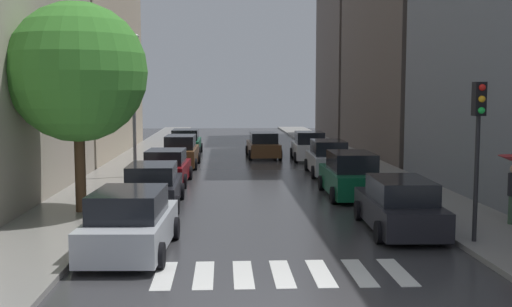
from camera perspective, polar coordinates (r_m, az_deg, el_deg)
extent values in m
cube|color=#333336|center=(35.33, -0.87, -1.10)|extent=(28.00, 72.00, 0.04)
cube|color=gray|center=(35.66, -11.37, -0.99)|extent=(3.00, 72.00, 0.15)
cube|color=gray|center=(36.15, 9.48, -0.87)|extent=(3.00, 72.00, 0.15)
cube|color=silver|center=(14.45, -8.50, -11.14)|extent=(0.45, 2.20, 0.01)
cube|color=silver|center=(14.39, -4.86, -11.16)|extent=(0.45, 2.20, 0.01)
cube|color=silver|center=(14.39, -1.21, -11.14)|extent=(0.45, 2.20, 0.01)
cube|color=silver|center=(14.45, 2.43, -11.08)|extent=(0.45, 2.20, 0.01)
cube|color=silver|center=(14.56, 6.02, -10.97)|extent=(0.45, 2.20, 0.01)
cube|color=silver|center=(14.73, 9.55, -10.83)|extent=(0.45, 2.20, 0.01)
cube|color=silver|center=(14.94, 12.97, -10.65)|extent=(0.45, 2.20, 0.01)
cube|color=#564C47|center=(57.52, 9.61, 13.44)|extent=(6.00, 12.40, 23.96)
cube|color=#B2B7BF|center=(16.42, -11.53, -7.02)|extent=(2.12, 4.53, 0.83)
cube|color=black|center=(16.05, -11.73, -4.55)|extent=(1.80, 2.52, 0.68)
cylinder|color=black|center=(18.08, -13.63, -6.77)|extent=(0.25, 0.65, 0.64)
cylinder|color=black|center=(17.74, -7.53, -6.90)|extent=(0.25, 0.65, 0.64)
cylinder|color=black|center=(15.32, -16.15, -9.11)|extent=(0.25, 0.65, 0.64)
cylinder|color=black|center=(14.92, -8.93, -9.35)|extent=(0.25, 0.65, 0.64)
cube|color=black|center=(22.80, -9.53, -3.48)|extent=(1.90, 4.45, 0.78)
cube|color=black|center=(22.48, -9.62, -1.79)|extent=(1.67, 2.45, 0.64)
cylinder|color=black|center=(24.39, -11.35, -3.49)|extent=(0.22, 0.64, 0.64)
cylinder|color=black|center=(24.20, -6.94, -3.50)|extent=(0.22, 0.64, 0.64)
cylinder|color=black|center=(21.53, -12.43, -4.74)|extent=(0.22, 0.64, 0.64)
cylinder|color=black|center=(21.32, -7.42, -4.76)|extent=(0.22, 0.64, 0.64)
cube|color=maroon|center=(28.31, -8.29, -1.67)|extent=(2.01, 4.23, 0.78)
cube|color=black|center=(28.03, -8.36, -0.30)|extent=(1.72, 2.35, 0.63)
cylinder|color=black|center=(29.82, -9.72, -1.79)|extent=(0.24, 0.65, 0.64)
cylinder|color=black|center=(29.60, -6.16, -1.80)|extent=(0.24, 0.65, 0.64)
cylinder|color=black|center=(27.14, -10.60, -2.55)|extent=(0.24, 0.65, 0.64)
cylinder|color=black|center=(26.89, -6.69, -2.57)|extent=(0.24, 0.65, 0.64)
cube|color=brown|center=(34.66, -6.97, -0.21)|extent=(1.85, 4.74, 0.88)
cube|color=black|center=(34.35, -7.02, 1.08)|extent=(1.60, 2.62, 0.72)
cylinder|color=black|center=(36.31, -8.15, -0.43)|extent=(0.23, 0.64, 0.64)
cylinder|color=black|center=(36.17, -5.36, -0.42)|extent=(0.23, 0.64, 0.64)
cylinder|color=black|center=(33.25, -8.71, -1.01)|extent=(0.23, 0.64, 0.64)
cylinder|color=black|center=(33.09, -5.67, -1.00)|extent=(0.23, 0.64, 0.64)
cube|color=#0C4C2D|center=(41.40, -6.53, 0.73)|extent=(1.92, 4.46, 0.84)
cube|color=black|center=(41.12, -6.56, 1.76)|extent=(1.68, 2.46, 0.69)
cylinder|color=black|center=(42.95, -7.67, 0.52)|extent=(0.22, 0.64, 0.64)
cylinder|color=black|center=(42.83, -5.13, 0.54)|extent=(0.22, 0.64, 0.64)
cylinder|color=black|center=(40.04, -8.02, 0.14)|extent=(0.22, 0.64, 0.64)
cylinder|color=black|center=(39.91, -5.30, 0.16)|extent=(0.22, 0.64, 0.64)
cube|color=black|center=(19.12, 13.08, -5.30)|extent=(1.99, 4.85, 0.80)
cube|color=black|center=(18.76, 13.31, -3.27)|extent=(1.70, 2.69, 0.65)
cylinder|color=black|center=(20.49, 9.50, -5.22)|extent=(0.24, 0.65, 0.64)
cylinder|color=black|center=(20.90, 14.44, -5.10)|extent=(0.24, 0.65, 0.64)
cylinder|color=black|center=(17.46, 11.40, -7.17)|extent=(0.24, 0.65, 0.64)
cylinder|color=black|center=(17.93, 17.14, -6.97)|extent=(0.24, 0.65, 0.64)
cube|color=#0C4C2D|center=(24.94, 8.72, -2.54)|extent=(1.89, 4.73, 0.90)
cube|color=black|center=(24.61, 8.85, -0.74)|extent=(1.65, 2.61, 0.73)
cylinder|color=black|center=(26.35, 6.09, -2.73)|extent=(0.23, 0.64, 0.64)
cylinder|color=black|center=(26.68, 10.00, -2.68)|extent=(0.23, 0.64, 0.64)
cylinder|color=black|center=(23.31, 7.23, -3.85)|extent=(0.23, 0.64, 0.64)
cylinder|color=black|center=(23.69, 11.62, -3.77)|extent=(0.23, 0.64, 0.64)
cube|color=#B2B7BF|center=(31.37, 6.66, -0.84)|extent=(1.88, 4.65, 0.87)
cube|color=black|center=(31.06, 6.73, 0.56)|extent=(1.62, 2.57, 0.71)
cylinder|color=black|center=(32.79, 4.74, -1.05)|extent=(0.24, 0.65, 0.64)
cylinder|color=black|center=(33.03, 7.79, -1.04)|extent=(0.24, 0.65, 0.64)
cylinder|color=black|center=(29.79, 5.39, -1.74)|extent=(0.24, 0.65, 0.64)
cylinder|color=black|center=(30.06, 8.73, -1.72)|extent=(0.24, 0.65, 0.64)
cube|color=silver|center=(37.86, 4.93, 0.30)|extent=(1.97, 4.15, 0.88)
cube|color=black|center=(37.59, 4.97, 1.48)|extent=(1.69, 2.30, 0.72)
cylinder|color=black|center=(39.14, 3.36, 0.06)|extent=(0.24, 0.65, 0.64)
cylinder|color=black|center=(39.33, 6.04, 0.07)|extent=(0.24, 0.65, 0.64)
cylinder|color=black|center=(36.46, 3.71, -0.36)|extent=(0.24, 0.65, 0.64)
cylinder|color=black|center=(36.67, 6.59, -0.35)|extent=(0.24, 0.65, 0.64)
cube|color=brown|center=(39.26, 0.67, 0.46)|extent=(1.96, 4.47, 0.80)
cube|color=black|center=(38.99, 0.70, 1.49)|extent=(1.69, 2.47, 0.65)
cylinder|color=black|center=(40.67, -0.81, 0.28)|extent=(0.24, 0.65, 0.64)
cylinder|color=black|center=(40.83, 1.78, 0.30)|extent=(0.24, 0.65, 0.64)
cylinder|color=black|center=(37.77, -0.53, -0.14)|extent=(0.24, 0.65, 0.64)
cylinder|color=black|center=(37.94, 2.26, -0.11)|extent=(0.24, 0.65, 0.64)
cylinder|color=#513823|center=(21.54, -15.99, -1.63)|extent=(0.36, 0.36, 2.71)
sphere|color=#3C872E|center=(21.39, -16.24, 7.26)|extent=(4.65, 4.65, 4.65)
cylinder|color=black|center=(17.54, 19.75, -2.25)|extent=(0.12, 0.12, 3.40)
cube|color=black|center=(17.39, 19.99, 4.78)|extent=(0.30, 0.30, 0.90)
sphere|color=red|center=(17.22, 20.26, 5.77)|extent=(0.18, 0.18, 0.18)
sphere|color=#F2A519|center=(17.22, 20.23, 4.77)|extent=(0.18, 0.18, 0.18)
sphere|color=green|center=(17.23, 20.19, 3.77)|extent=(0.18, 0.18, 0.18)
cylinder|color=#595B60|center=(29.67, -11.25, 4.10)|extent=(0.16, 0.16, 6.49)
ellipsoid|color=beige|center=(29.78, -11.38, 10.64)|extent=(0.60, 0.28, 0.24)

